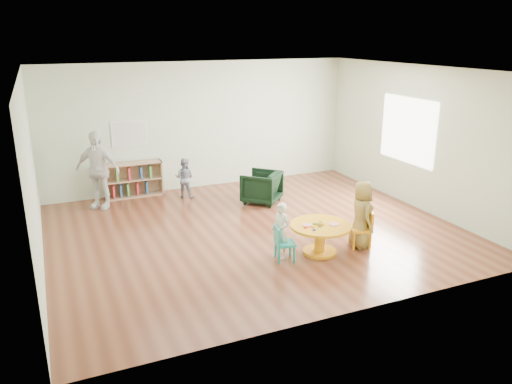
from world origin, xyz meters
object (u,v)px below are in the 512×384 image
at_px(bookshelf, 133,180).
at_px(armchair, 262,187).
at_px(child_right, 361,214).
at_px(adult_caretaker, 98,170).
at_px(kid_chair_left, 282,242).
at_px(kid_chair_right, 363,227).
at_px(activity_table, 320,233).
at_px(toddler, 185,178).
at_px(child_left, 281,231).

relative_size(bookshelf, armchair, 1.66).
distance_m(child_right, adult_caretaker, 5.24).
height_order(kid_chair_left, adult_caretaker, adult_caretaker).
height_order(kid_chair_left, child_right, child_right).
height_order(kid_chair_right, child_right, child_right).
distance_m(activity_table, kid_chair_left, 0.67).
xyz_separation_m(armchair, adult_caretaker, (-3.11, 1.01, 0.45)).
height_order(kid_chair_left, armchair, armchair).
distance_m(bookshelf, armchair, 2.78).
distance_m(kid_chair_left, adult_caretaker, 4.35).
relative_size(toddler, adult_caretaker, 0.55).
bearing_deg(armchair, kid_chair_left, 28.04).
xyz_separation_m(bookshelf, child_left, (1.54, -4.04, 0.08)).
height_order(kid_chair_left, child_left, child_left).
relative_size(armchair, child_right, 0.65).
xyz_separation_m(child_left, toddler, (-0.55, 3.52, -0.02)).
bearing_deg(child_right, adult_caretaker, 55.20).
height_order(activity_table, bookshelf, bookshelf).
bearing_deg(kid_chair_right, child_right, 69.19).
bearing_deg(kid_chair_right, bookshelf, 54.70).
bearing_deg(adult_caretaker, bookshelf, 65.91).
distance_m(kid_chair_left, toddler, 3.66).
distance_m(child_left, adult_caretaker, 4.26).
relative_size(bookshelf, child_left, 1.34).
height_order(bookshelf, child_left, child_left).
xyz_separation_m(kid_chair_left, child_right, (1.41, -0.03, 0.26)).
bearing_deg(activity_table, kid_chair_right, -4.51).
xyz_separation_m(child_left, child_right, (1.40, -0.13, 0.11)).
bearing_deg(toddler, bookshelf, 6.60).
bearing_deg(armchair, child_right, 57.57).
xyz_separation_m(kid_chair_left, kid_chair_right, (1.45, -0.06, 0.04)).
bearing_deg(bookshelf, kid_chair_left, -69.76).
xyz_separation_m(kid_chair_left, child_left, (0.02, 0.10, 0.15)).
bearing_deg(armchair, kid_chair_right, 58.13).
distance_m(activity_table, adult_caretaker, 4.73).
xyz_separation_m(activity_table, adult_caretaker, (-2.95, 3.68, 0.45)).
distance_m(activity_table, kid_chair_right, 0.78).
height_order(kid_chair_right, toddler, toddler).
height_order(bookshelf, armchair, bookshelf).
bearing_deg(armchair, activity_table, 41.92).
height_order(kid_chair_left, toddler, toddler).
bearing_deg(toddler, kid_chair_left, 132.32).
bearing_deg(kid_chair_left, adult_caretaker, -136.25).
bearing_deg(kid_chair_left, child_left, -177.54).
distance_m(armchair, child_left, 2.69).
relative_size(kid_chair_right, bookshelf, 0.52).
bearing_deg(child_left, kid_chair_right, 61.07).
distance_m(toddler, adult_caretaker, 1.78).
bearing_deg(bookshelf, armchair, -31.96).
relative_size(bookshelf, child_right, 1.07).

